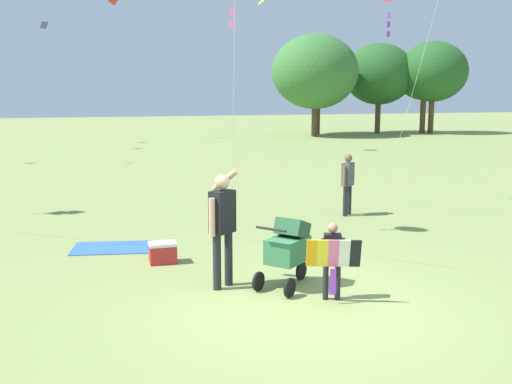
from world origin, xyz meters
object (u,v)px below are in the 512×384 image
cooler_box (163,253)px  stroller (288,246)px  picnic_blanket (112,248)px  person_red_shirt (348,179)px  person_adult_flyer (222,220)px  child_with_butterfly_kite (332,255)px

cooler_box → stroller: bearing=-47.4°
stroller → picnic_blanket: (-2.38, 2.96, -0.60)m
picnic_blanket → person_red_shirt: bearing=15.6°
picnic_blanket → person_adult_flyer: bearing=-61.9°
person_adult_flyer → cooler_box: person_adult_flyer is taller
person_red_shirt → picnic_blanket: 5.65m
child_with_butterfly_kite → stroller: child_with_butterfly_kite is taller
child_with_butterfly_kite → person_adult_flyer: person_adult_flyer is taller
person_adult_flyer → picnic_blanket: bearing=118.1°
person_red_shirt → picnic_blanket: person_red_shirt is taller
child_with_butterfly_kite → person_red_shirt: person_red_shirt is taller
child_with_butterfly_kite → person_red_shirt: (2.61, 5.19, 0.19)m
child_with_butterfly_kite → picnic_blanket: child_with_butterfly_kite is taller
person_adult_flyer → stroller: person_adult_flyer is taller
person_red_shirt → picnic_blanket: (-5.38, -1.51, -0.83)m
person_adult_flyer → stroller: 1.04m
picnic_blanket → cooler_box: cooler_box is taller
picnic_blanket → cooler_box: 1.45m
person_adult_flyer → person_red_shirt: person_adult_flyer is taller
person_red_shirt → stroller: bearing=-123.8°
child_with_butterfly_kite → stroller: (-0.38, 0.72, -0.04)m
person_adult_flyer → picnic_blanket: person_adult_flyer is taller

